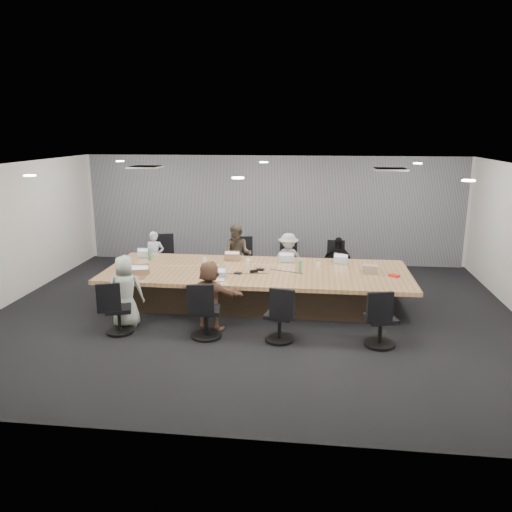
# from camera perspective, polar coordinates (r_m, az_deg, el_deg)

# --- Properties ---
(floor) EXTENTS (10.00, 8.00, 0.00)m
(floor) POSITION_cam_1_polar(r_m,az_deg,el_deg) (9.68, -0.28, -6.62)
(floor) COLOR black
(floor) RESTS_ON ground
(ceiling) EXTENTS (10.00, 8.00, 0.00)m
(ceiling) POSITION_cam_1_polar(r_m,az_deg,el_deg) (9.07, -0.31, 10.16)
(ceiling) COLOR white
(ceiling) RESTS_ON wall_back
(wall_back) EXTENTS (10.00, 0.00, 2.80)m
(wall_back) POSITION_cam_1_polar(r_m,az_deg,el_deg) (13.18, 1.87, 5.31)
(wall_back) COLOR silver
(wall_back) RESTS_ON ground
(wall_front) EXTENTS (10.00, 0.00, 2.80)m
(wall_front) POSITION_cam_1_polar(r_m,az_deg,el_deg) (5.49, -5.51, -7.70)
(wall_front) COLOR silver
(wall_front) RESTS_ON ground
(wall_left) EXTENTS (0.00, 8.00, 2.80)m
(wall_left) POSITION_cam_1_polar(r_m,az_deg,el_deg) (11.05, -26.98, 2.01)
(wall_left) COLOR silver
(wall_left) RESTS_ON ground
(curtain) EXTENTS (9.80, 0.04, 2.80)m
(curtain) POSITION_cam_1_polar(r_m,az_deg,el_deg) (13.10, 1.84, 5.25)
(curtain) COLOR gray
(curtain) RESTS_ON ground
(conference_table) EXTENTS (6.00, 2.20, 0.74)m
(conference_table) POSITION_cam_1_polar(r_m,az_deg,el_deg) (10.01, 0.07, -3.46)
(conference_table) COLOR #3C2C1F
(conference_table) RESTS_ON ground
(chair_0) EXTENTS (0.69, 0.69, 0.84)m
(chair_0) POSITION_cam_1_polar(r_m,az_deg,el_deg) (12.14, -10.93, -0.46)
(chair_0) COLOR black
(chair_0) RESTS_ON ground
(chair_1) EXTENTS (0.65, 0.65, 0.80)m
(chair_1) POSITION_cam_1_polar(r_m,az_deg,el_deg) (11.71, -1.84, -0.85)
(chair_1) COLOR black
(chair_1) RESTS_ON ground
(chair_2) EXTENTS (0.55, 0.55, 0.74)m
(chair_2) POSITION_cam_1_polar(r_m,az_deg,el_deg) (11.60, 3.78, -1.15)
(chair_2) COLOR black
(chair_2) RESTS_ON ground
(chair_3) EXTENTS (0.53, 0.53, 0.74)m
(chair_3) POSITION_cam_1_polar(r_m,az_deg,el_deg) (11.60, 9.16, -1.32)
(chair_3) COLOR black
(chair_3) RESTS_ON ground
(chair_4) EXTENTS (0.63, 0.63, 0.73)m
(chair_4) POSITION_cam_1_polar(r_m,az_deg,el_deg) (9.00, -15.40, -6.32)
(chair_4) COLOR black
(chair_4) RESTS_ON ground
(chair_5) EXTENTS (0.62, 0.62, 0.81)m
(chair_5) POSITION_cam_1_polar(r_m,az_deg,el_deg) (8.53, -5.74, -6.70)
(chair_5) COLOR black
(chair_5) RESTS_ON ground
(chair_6) EXTENTS (0.62, 0.62, 0.77)m
(chair_6) POSITION_cam_1_polar(r_m,az_deg,el_deg) (8.37, 2.71, -7.23)
(chair_6) COLOR black
(chair_6) RESTS_ON ground
(chair_7) EXTENTS (0.64, 0.64, 0.78)m
(chair_7) POSITION_cam_1_polar(r_m,az_deg,el_deg) (8.43, 14.05, -7.47)
(chair_7) COLOR black
(chair_7) RESTS_ON ground
(person_0) EXTENTS (0.46, 0.33, 1.18)m
(person_0) POSITION_cam_1_polar(r_m,az_deg,el_deg) (11.77, -11.47, -0.09)
(person_0) COLOR silver
(person_0) RESTS_ON ground
(laptop_0) EXTENTS (0.30, 0.21, 0.02)m
(laptop_0) POSITION_cam_1_polar(r_m,az_deg,el_deg) (11.23, -12.38, 0.01)
(laptop_0) COLOR #B2B2B7
(laptop_0) RESTS_ON conference_table
(person_1) EXTENTS (0.71, 0.57, 1.39)m
(person_1) POSITION_cam_1_polar(r_m,az_deg,el_deg) (11.30, -2.12, 0.14)
(person_1) COLOR #433B30
(person_1) RESTS_ON ground
(laptop_1) EXTENTS (0.34, 0.24, 0.02)m
(laptop_1) POSITION_cam_1_polar(r_m,az_deg,el_deg) (10.76, -2.57, -0.29)
(laptop_1) COLOR #8C6647
(laptop_1) RESTS_ON conference_table
(person_2) EXTENTS (0.83, 0.53, 1.22)m
(person_2) POSITION_cam_1_polar(r_m,az_deg,el_deg) (11.20, 3.70, -0.46)
(person_2) COLOR #A4A4A4
(person_2) RESTS_ON ground
(laptop_2) EXTENTS (0.33, 0.23, 0.02)m
(laptop_2) POSITION_cam_1_polar(r_m,az_deg,el_deg) (10.64, 3.54, -0.47)
(laptop_2) COLOR #B2B2B7
(laptop_2) RESTS_ON conference_table
(person_3) EXTENTS (0.72, 0.39, 1.16)m
(person_3) POSITION_cam_1_polar(r_m,az_deg,el_deg) (11.21, 9.27, -0.76)
(person_3) COLOR black
(person_3) RESTS_ON ground
(laptop_3) EXTENTS (0.33, 0.26, 0.02)m
(laptop_3) POSITION_cam_1_polar(r_m,az_deg,el_deg) (10.63, 9.42, -0.65)
(laptop_3) COLOR #B2B2B7
(laptop_3) RESTS_ON conference_table
(person_4) EXTENTS (0.70, 0.52, 1.31)m
(person_4) POSITION_cam_1_polar(r_m,az_deg,el_deg) (9.21, -14.71, -3.90)
(person_4) COLOR #A3ADA1
(person_4) RESTS_ON ground
(laptop_4) EXTENTS (0.40, 0.31, 0.02)m
(laptop_4) POSITION_cam_1_polar(r_m,az_deg,el_deg) (9.67, -13.57, -2.36)
(laptop_4) COLOR #8C6647
(laptop_4) RESTS_ON conference_table
(person_5) EXTENTS (1.23, 0.65, 1.26)m
(person_5) POSITION_cam_1_polar(r_m,az_deg,el_deg) (8.78, -5.28, -4.52)
(person_5) COLOR brown
(person_5) RESTS_ON ground
(laptop_5) EXTENTS (0.31, 0.24, 0.02)m
(laptop_5) POSITION_cam_1_polar(r_m,az_deg,el_deg) (9.26, -4.60, -2.75)
(laptop_5) COLOR #B2B2B7
(laptop_5) RESTS_ON conference_table
(bottle_green_left) EXTENTS (0.07, 0.07, 0.25)m
(bottle_green_left) POSITION_cam_1_polar(r_m,az_deg,el_deg) (10.84, -12.08, 0.14)
(bottle_green_left) COLOR #4E985F
(bottle_green_left) RESTS_ON conference_table
(bottle_green_right) EXTENTS (0.07, 0.07, 0.24)m
(bottle_green_right) POSITION_cam_1_polar(r_m,az_deg,el_deg) (9.74, 5.03, -1.21)
(bottle_green_right) COLOR #4E985F
(bottle_green_right) RESTS_ON conference_table
(bottle_clear) EXTENTS (0.09, 0.09, 0.24)m
(bottle_clear) POSITION_cam_1_polar(r_m,az_deg,el_deg) (10.00, -5.97, -0.82)
(bottle_clear) COLOR silver
(bottle_clear) RESTS_ON conference_table
(cup_white_far) EXTENTS (0.11, 0.11, 0.11)m
(cup_white_far) POSITION_cam_1_polar(r_m,az_deg,el_deg) (10.32, -0.95, -0.65)
(cup_white_far) COLOR white
(cup_white_far) RESTS_ON conference_table
(cup_white_near) EXTENTS (0.08, 0.08, 0.10)m
(cup_white_near) POSITION_cam_1_polar(r_m,az_deg,el_deg) (10.14, 7.14, -1.05)
(cup_white_near) COLOR white
(cup_white_near) RESTS_ON conference_table
(mug_brown) EXTENTS (0.09, 0.09, 0.11)m
(mug_brown) POSITION_cam_1_polar(r_m,az_deg,el_deg) (10.44, -14.60, -0.94)
(mug_brown) COLOR brown
(mug_brown) RESTS_ON conference_table
(mic_left) EXTENTS (0.16, 0.12, 0.03)m
(mic_left) POSITION_cam_1_polar(r_m,az_deg,el_deg) (9.65, -2.09, -1.97)
(mic_left) COLOR black
(mic_left) RESTS_ON conference_table
(mic_right) EXTENTS (0.17, 0.12, 0.03)m
(mic_right) POSITION_cam_1_polar(r_m,az_deg,el_deg) (9.89, 0.47, -1.54)
(mic_right) COLOR black
(mic_right) RESTS_ON conference_table
(stapler) EXTENTS (0.16, 0.10, 0.06)m
(stapler) POSITION_cam_1_polar(r_m,az_deg,el_deg) (9.71, -0.25, -1.76)
(stapler) COLOR black
(stapler) RESTS_ON conference_table
(canvas_bag) EXTENTS (0.31, 0.21, 0.16)m
(canvas_bag) POSITION_cam_1_polar(r_m,az_deg,el_deg) (9.94, 12.95, -1.47)
(canvas_bag) COLOR gray
(canvas_bag) RESTS_ON conference_table
(snack_packet) EXTENTS (0.22, 0.20, 0.04)m
(snack_packet) POSITION_cam_1_polar(r_m,az_deg,el_deg) (9.82, 15.52, -2.17)
(snack_packet) COLOR red
(snack_packet) RESTS_ON conference_table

